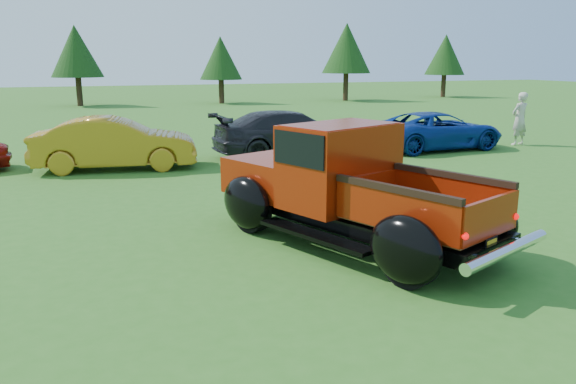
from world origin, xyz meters
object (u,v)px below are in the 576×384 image
object	(u,v)px
pickup_truck	(339,185)
show_car_blue	(437,131)
tree_far_east	(445,55)
show_car_grey	(291,133)
tree_mid_left	(76,51)
tree_east	(347,48)
tree_mid_right	(221,58)
show_car_yellow	(115,143)
spectator	(520,119)

from	to	relation	value
pickup_truck	show_car_blue	world-z (taller)	pickup_truck
tree_far_east	show_car_blue	world-z (taller)	tree_far_east
tree_far_east	show_car_grey	world-z (taller)	tree_far_east
tree_mid_left	show_car_grey	world-z (taller)	tree_mid_left
tree_east	tree_far_east	xyz separation A→B (m)	(9.00, 1.00, -0.41)
tree_mid_right	show_car_grey	size ratio (longest dim) A/B	0.93
show_car_yellow	show_car_grey	world-z (taller)	show_car_yellow
tree_mid_right	show_car_blue	size ratio (longest dim) A/B	1.00
tree_mid_left	tree_far_east	distance (m)	27.00
tree_mid_left	show_car_blue	world-z (taller)	tree_mid_left
show_car_blue	tree_east	bearing A→B (deg)	-20.74
tree_mid_right	pickup_truck	world-z (taller)	tree_mid_right
tree_mid_right	show_car_grey	distance (m)	21.86
show_car_grey	spectator	size ratio (longest dim) A/B	2.63
tree_mid_right	show_car_yellow	size ratio (longest dim) A/B	1.04
tree_far_east	show_car_grey	bearing A→B (deg)	-133.60
tree_mid_left	tree_east	world-z (taller)	tree_east
show_car_grey	show_car_blue	world-z (taller)	show_car_grey
show_car_yellow	show_car_blue	world-z (taller)	show_car_yellow
show_car_yellow	spectator	xyz separation A→B (m)	(13.30, -0.16, 0.21)
tree_east	show_car_grey	world-z (taller)	tree_east
pickup_truck	show_car_grey	size ratio (longest dim) A/B	1.14
tree_east	show_car_blue	size ratio (longest dim) A/B	1.22
pickup_truck	show_car_blue	xyz separation A→B (m)	(7.04, 7.48, -0.28)
tree_east	pickup_truck	bearing A→B (deg)	-115.92
pickup_truck	show_car_yellow	distance (m)	8.08
pickup_truck	spectator	xyz separation A→B (m)	(10.23, 7.31, 0.01)
tree_east	show_car_yellow	bearing A→B (deg)	-128.59
show_car_blue	spectator	world-z (taller)	spectator
show_car_grey	spectator	distance (m)	8.17
tree_east	tree_far_east	world-z (taller)	tree_east
pickup_truck	show_car_yellow	bearing A→B (deg)	90.02
tree_east	show_car_yellow	xyz separation A→B (m)	(-17.14, -21.48, -2.96)
tree_mid_right	tree_east	xyz separation A→B (m)	(9.00, -0.50, 0.68)
tree_mid_left	show_car_yellow	bearing A→B (deg)	-87.86
show_car_grey	tree_far_east	bearing A→B (deg)	-45.77
tree_far_east	show_car_yellow	size ratio (longest dim) A/B	1.13
spectator	show_car_blue	bearing A→B (deg)	-12.48
tree_east	show_car_grey	bearing A→B (deg)	-119.67
tree_mid_right	pickup_truck	distance (m)	29.95
show_car_blue	spectator	xyz separation A→B (m)	(3.19, -0.17, 0.29)
tree_east	show_car_blue	world-z (taller)	tree_east
tree_east	show_car_blue	bearing A→B (deg)	-108.12
show_car_yellow	tree_mid_left	bearing A→B (deg)	10.21
show_car_grey	show_car_blue	distance (m)	4.98
pickup_truck	tree_mid_right	bearing A→B (deg)	57.88
show_car_grey	show_car_blue	size ratio (longest dim) A/B	1.08
show_car_yellow	tree_mid_right	bearing A→B (deg)	-12.25
pickup_truck	spectator	distance (m)	12.57
show_car_grey	tree_mid_left	bearing A→B (deg)	12.78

